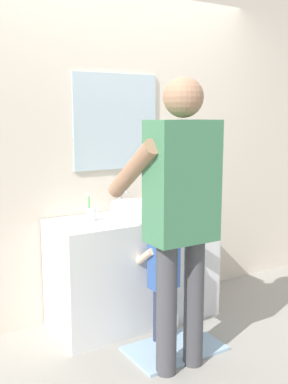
# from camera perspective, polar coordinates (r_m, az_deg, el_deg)

# --- Properties ---
(ground_plane) EXTENTS (14.00, 14.00, 0.00)m
(ground_plane) POSITION_cam_1_polar(r_m,az_deg,el_deg) (3.45, 1.36, -17.43)
(ground_plane) COLOR #9E998E
(back_wall) EXTENTS (4.40, 0.10, 2.70)m
(back_wall) POSITION_cam_1_polar(r_m,az_deg,el_deg) (3.62, -3.89, 6.15)
(back_wall) COLOR beige
(back_wall) RESTS_ON ground
(vanity_cabinet) EXTENTS (1.25, 0.54, 0.82)m
(vanity_cabinet) POSITION_cam_1_polar(r_m,az_deg,el_deg) (3.52, -1.29, -9.59)
(vanity_cabinet) COLOR white
(vanity_cabinet) RESTS_ON ground
(sink_basin) EXTENTS (0.36, 0.36, 0.11)m
(sink_basin) POSITION_cam_1_polar(r_m,az_deg,el_deg) (3.38, -1.15, -2.21)
(sink_basin) COLOR white
(sink_basin) RESTS_ON vanity_cabinet
(faucet) EXTENTS (0.18, 0.14, 0.18)m
(faucet) POSITION_cam_1_polar(r_m,az_deg,el_deg) (3.57, -2.92, -1.21)
(faucet) COLOR #B7BABF
(faucet) RESTS_ON vanity_cabinet
(toothbrush_cup) EXTENTS (0.07, 0.07, 0.21)m
(toothbrush_cup) POSITION_cam_1_polar(r_m,az_deg,el_deg) (3.27, -6.62, -2.79)
(toothbrush_cup) COLOR silver
(toothbrush_cup) RESTS_ON vanity_cabinet
(bath_mat) EXTENTS (0.64, 0.40, 0.02)m
(bath_mat) POSITION_cam_1_polar(r_m,az_deg,el_deg) (3.26, 3.87, -18.94)
(bath_mat) COLOR #99B7CC
(bath_mat) RESTS_ON ground
(child_toddler) EXTENTS (0.27, 0.27, 0.87)m
(child_toddler) POSITION_cam_1_polar(r_m,az_deg,el_deg) (3.17, 2.40, -9.77)
(child_toddler) COLOR #2D334C
(child_toddler) RESTS_ON ground
(adult_parent) EXTENTS (0.55, 0.58, 1.78)m
(adult_parent) POSITION_cam_1_polar(r_m,az_deg,el_deg) (2.71, 4.55, -0.99)
(adult_parent) COLOR #47474C
(adult_parent) RESTS_ON ground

